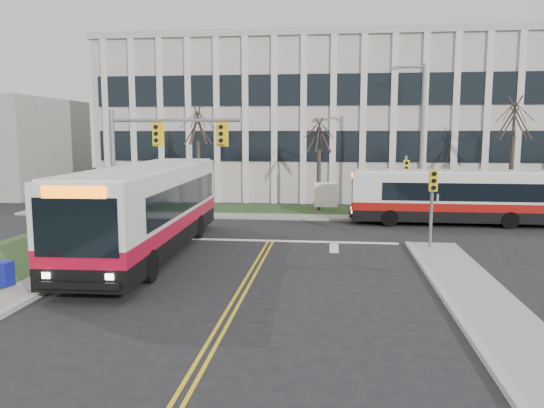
{
  "coord_description": "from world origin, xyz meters",
  "views": [
    {
      "loc": [
        2.84,
        -16.54,
        5.11
      ],
      "look_at": [
        0.23,
        6.62,
        2.0
      ],
      "focal_mm": 35.0,
      "sensor_mm": 36.0,
      "label": 1
    }
  ],
  "objects": [
    {
      "name": "tree_mid",
      "position": [
        2.0,
        18.2,
        4.88
      ],
      "size": [
        1.8,
        1.8,
        6.82
      ],
      "color": "#42352B",
      "rests_on": "ground"
    },
    {
      "name": "signal_pole_far",
      "position": [
        7.2,
        15.4,
        2.5
      ],
      "size": [
        0.34,
        0.39,
        3.8
      ],
      "color": "slate",
      "rests_on": "ground"
    },
    {
      "name": "newspaper_box_blue",
      "position": [
        -7.8,
        -0.73,
        0.47
      ],
      "size": [
        0.56,
        0.52,
        0.95
      ],
      "primitive_type": "cube",
      "rotation": [
        0.0,
        0.0,
        -0.16
      ],
      "color": "navy",
      "rests_on": "ground"
    },
    {
      "name": "office_building",
      "position": [
        5.0,
        30.0,
        6.0
      ],
      "size": [
        40.0,
        16.0,
        12.0
      ],
      "primitive_type": "cube",
      "color": "beige",
      "rests_on": "ground"
    },
    {
      "name": "building_lawn",
      "position": [
        5.0,
        18.0,
        0.06
      ],
      "size": [
        44.0,
        5.0,
        0.12
      ],
      "primitive_type": "cube",
      "color": "#2B451D",
      "rests_on": "ground"
    },
    {
      "name": "directory_sign",
      "position": [
        2.5,
        17.5,
        1.17
      ],
      "size": [
        1.5,
        0.12,
        2.0
      ],
      "color": "slate",
      "rests_on": "ground"
    },
    {
      "name": "sidewalk_east",
      "position": [
        7.5,
        -5.0,
        0.07
      ],
      "size": [
        2.0,
        26.0,
        0.14
      ],
      "primitive_type": "cube",
      "color": "#9E9B93",
      "rests_on": "ground"
    },
    {
      "name": "tree_left",
      "position": [
        -6.0,
        18.0,
        5.51
      ],
      "size": [
        1.8,
        1.8,
        7.7
      ],
      "color": "#42352B",
      "rests_on": "ground"
    },
    {
      "name": "streetlight",
      "position": [
        8.03,
        16.2,
        5.19
      ],
      "size": [
        2.15,
        0.25,
        9.2
      ],
      "color": "slate",
      "rests_on": "ground"
    },
    {
      "name": "sidewalk_cross",
      "position": [
        5.0,
        15.2,
        0.07
      ],
      "size": [
        44.0,
        1.6,
        0.14
      ],
      "primitive_type": "cube",
      "color": "#9E9B93",
      "rests_on": "ground"
    },
    {
      "name": "mast_arm_signal",
      "position": [
        -5.62,
        7.16,
        4.26
      ],
      "size": [
        6.11,
        0.38,
        6.2
      ],
      "color": "slate",
      "rests_on": "ground"
    },
    {
      "name": "ground",
      "position": [
        0.0,
        0.0,
        0.0
      ],
      "size": [
        120.0,
        120.0,
        0.0
      ],
      "primitive_type": "plane",
      "color": "black",
      "rests_on": "ground"
    },
    {
      "name": "bus_cross",
      "position": [
        9.63,
        14.0,
        1.5
      ],
      "size": [
        11.23,
        2.49,
        2.99
      ],
      "primitive_type": null,
      "rotation": [
        0.0,
        0.0,
        -1.58
      ],
      "color": "silver",
      "rests_on": "ground"
    },
    {
      "name": "tree_right",
      "position": [
        14.0,
        18.0,
        5.91
      ],
      "size": [
        1.8,
        1.8,
        8.25
      ],
      "color": "#42352B",
      "rests_on": "ground"
    },
    {
      "name": "signal_pole_near",
      "position": [
        7.2,
        6.9,
        2.5
      ],
      "size": [
        0.34,
        0.39,
        3.8
      ],
      "color": "slate",
      "rests_on": "ground"
    },
    {
      "name": "bus_main",
      "position": [
        -4.87,
        4.96,
        1.84
      ],
      "size": [
        3.45,
        13.87,
        3.67
      ],
      "primitive_type": null,
      "rotation": [
        0.0,
        0.0,
        0.03
      ],
      "color": "silver",
      "rests_on": "ground"
    }
  ]
}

